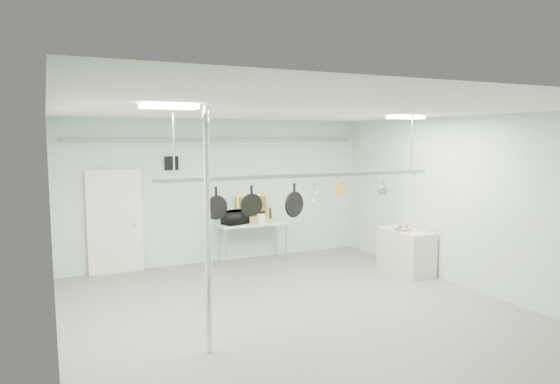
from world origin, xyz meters
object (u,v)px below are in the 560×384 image
chrome_pole (208,232)px  fruit_bowl (403,228)px  prep_table (252,225)px  pot_rack (306,174)px  microwave (235,217)px  coffee_canister (261,218)px  skillet_mid (252,201)px  skillet_right (294,201)px  skillet_left (216,203)px  side_cabinet (406,251)px

chrome_pole → fruit_bowl: size_ratio=9.49×
prep_table → pot_rack: (-0.40, -3.30, 1.40)m
microwave → coffee_canister: bearing=150.3°
fruit_bowl → skillet_mid: 4.03m
prep_table → skillet_right: 3.49m
skillet_left → pot_rack: bearing=-7.0°
skillet_right → coffee_canister: bearing=55.2°
microwave → skillet_left: bearing=46.3°
microwave → skillet_right: bearing=67.6°
side_cabinet → skillet_right: size_ratio=2.16×
chrome_pole → side_cabinet: size_ratio=2.67×
fruit_bowl → skillet_mid: bearing=-164.0°
pot_rack → fruit_bowl: size_ratio=14.24×
skillet_left → coffee_canister: bearing=49.9°
side_cabinet → skillet_right: bearing=-160.8°
fruit_bowl → coffee_canister: bearing=138.5°
prep_table → microwave: bearing=-169.8°
side_cabinet → chrome_pole: bearing=-157.6°
prep_table → microwave: (-0.43, -0.08, 0.22)m
chrome_pole → fruit_bowl: 5.18m
side_cabinet → microwave: 3.71m
prep_table → fruit_bowl: fruit_bowl is taller
coffee_canister → chrome_pole: bearing=-121.3°
skillet_left → skillet_mid: 0.56m
chrome_pole → coffee_canister: chrome_pole is taller
side_cabinet → pot_rack: pot_rack is taller
side_cabinet → skillet_left: (-4.44, -1.10, 1.40)m
prep_table → skillet_left: (-1.89, -3.30, 1.02)m
fruit_bowl → skillet_left: 4.56m
prep_table → pot_rack: 3.61m
pot_rack → skillet_mid: size_ratio=10.03×
microwave → coffee_canister: 0.58m
microwave → skillet_mid: bearing=55.1°
chrome_pole → coffee_canister: 4.74m
side_cabinet → pot_rack: bearing=-159.6°
coffee_canister → side_cabinet: bearing=-39.9°
side_cabinet → coffee_canister: 3.19m
chrome_pole → prep_table: (2.30, 4.20, -0.77)m
microwave → skillet_right: 3.31m
skillet_mid → skillet_right: 0.73m
pot_rack → skillet_left: pot_rack is taller
coffee_canister → skillet_mid: bearing=-115.3°
prep_table → fruit_bowl: size_ratio=4.75×
prep_table → skillet_left: size_ratio=3.40×
side_cabinet → skillet_right: (-3.16, -1.10, 1.36)m
side_cabinet → prep_table: bearing=139.2°
prep_table → side_cabinet: size_ratio=1.33×
coffee_canister → fruit_bowl: bearing=-41.5°
microwave → skillet_mid: 3.44m
side_cabinet → skillet_mid: (-3.88, -1.10, 1.40)m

